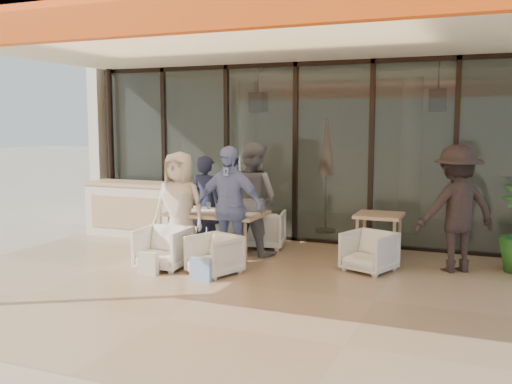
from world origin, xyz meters
TOP-DOWN VIEW (x-y plane):
  - ground at (0.00, 0.00)m, footprint 70.00×70.00m
  - terrace_floor at (0.00, 0.00)m, footprint 8.00×6.00m
  - terrace_structure at (0.00, -0.26)m, footprint 8.00×6.00m
  - glass_storefront at (0.00, 3.00)m, footprint 8.08×0.10m
  - interior_block at (0.01, 5.31)m, footprint 9.05×3.62m
  - host_counter at (-2.95, 2.30)m, footprint 1.85×0.65m
  - dining_table at (-0.75, 1.34)m, footprint 1.50×0.90m
  - chair_far_left at (-1.16, 2.28)m, footprint 0.74×0.72m
  - chair_far_right at (-0.32, 2.28)m, footprint 0.82×0.79m
  - chair_near_left at (-1.16, 0.38)m, footprint 0.71×0.67m
  - chair_near_right at (-0.32, 0.38)m, footprint 0.79×0.77m
  - diner_navy at (-1.16, 1.78)m, footprint 0.66×0.52m
  - diner_grey at (-0.32, 1.78)m, footprint 1.03×0.89m
  - diner_cream at (-1.16, 0.88)m, footprint 0.87×0.59m
  - diner_periwinkle at (-0.32, 0.88)m, footprint 1.07×0.47m
  - tote_bag_cream at (-1.16, -0.02)m, footprint 0.30×0.10m
  - tote_bag_blue at (-0.32, -0.02)m, footprint 0.30×0.10m
  - side_table at (1.67, 2.12)m, footprint 0.70×0.70m
  - side_chair at (1.67, 1.37)m, footprint 0.81×0.79m
  - standing_woman at (2.80, 1.85)m, footprint 1.37×1.22m

SIDE VIEW (x-z plane):
  - ground at x=0.00m, z-range 0.00..0.00m
  - terrace_floor at x=0.00m, z-range 0.00..0.01m
  - tote_bag_cream at x=-1.16m, z-range 0.00..0.34m
  - tote_bag_blue at x=-0.32m, z-range 0.00..0.34m
  - chair_far_left at x=-1.16m, z-range 0.00..0.63m
  - chair_near_right at x=-0.32m, z-range 0.00..0.64m
  - side_chair at x=1.67m, z-range 0.00..0.66m
  - chair_near_left at x=-1.16m, z-range 0.00..0.69m
  - chair_far_right at x=-0.32m, z-range 0.00..0.72m
  - host_counter at x=-2.95m, z-range 0.01..1.05m
  - side_table at x=1.67m, z-range 0.27..1.01m
  - dining_table at x=-0.75m, z-range 0.22..1.15m
  - diner_navy at x=-1.16m, z-range 0.00..1.60m
  - diner_cream at x=-1.16m, z-range 0.00..1.71m
  - diner_periwinkle at x=-0.32m, z-range 0.00..1.81m
  - diner_grey at x=-0.32m, z-range 0.00..1.84m
  - standing_woman at x=2.80m, z-range 0.00..1.84m
  - glass_storefront at x=0.00m, z-range 0.00..3.20m
  - interior_block at x=0.01m, z-range 0.47..3.99m
  - terrace_structure at x=0.00m, z-range 1.55..4.95m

